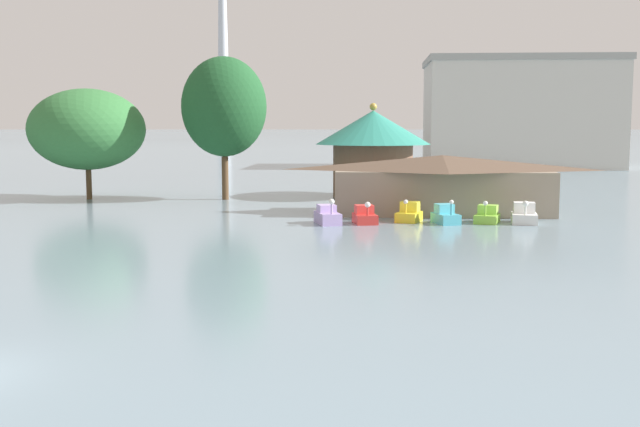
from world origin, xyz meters
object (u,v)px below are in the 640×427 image
pedal_boat_white (524,215)px  pedal_boat_red (365,216)px  boathouse (442,183)px  shoreline_tree_mid (224,107)px  pedal_boat_lavender (328,216)px  pedal_boat_lime (487,216)px  pedal_boat_yellow (409,214)px  green_roof_pavilion (373,146)px  background_building_block (519,113)px  shoreline_tree_tall_left (87,129)px  pedal_boat_cyan (445,216)px

pedal_boat_white → pedal_boat_red: bearing=-77.6°
boathouse → shoreline_tree_mid: shoreline_tree_mid is taller
pedal_boat_lavender → pedal_boat_red: bearing=80.3°
pedal_boat_red → pedal_boat_lime: bearing=84.5°
pedal_boat_yellow → shoreline_tree_mid: size_ratio=0.20×
pedal_boat_red → pedal_boat_white: size_ratio=0.90×
pedal_boat_red → pedal_boat_lime: pedal_boat_lime is taller
pedal_boat_yellow → green_roof_pavilion: 19.49m
pedal_boat_red → pedal_boat_yellow: bearing=100.6°
pedal_boat_white → background_building_block: (13.28, 72.04, 8.16)m
boathouse → pedal_boat_lime: bearing=-65.3°
shoreline_tree_tall_left → green_roof_pavilion: bearing=9.5°
shoreline_tree_mid → boathouse: bearing=-27.1°
shoreline_tree_mid → pedal_boat_yellow: bearing=-43.1°
pedal_boat_yellow → green_roof_pavilion: bearing=-154.5°
pedal_boat_lime → background_building_block: bearing=-175.0°
shoreline_tree_tall_left → background_building_block: (49.91, 57.16, 2.32)m
shoreline_tree_mid → pedal_boat_lime: bearing=-35.6°
pedal_boat_white → shoreline_tree_mid: bearing=-114.7°
pedal_boat_lime → background_building_block: size_ratio=0.09×
green_roof_pavilion → shoreline_tree_tall_left: 26.55m
pedal_boat_lavender → green_roof_pavilion: size_ratio=0.28×
pedal_boat_white → boathouse: (-5.19, 5.76, 1.78)m
pedal_boat_lavender → shoreline_tree_tall_left: bearing=-141.9°
boathouse → shoreline_tree_tall_left: (-31.45, 9.13, 4.06)m
pedal_boat_lavender → boathouse: boathouse is taller
pedal_boat_lavender → green_roof_pavilion: (3.22, 20.45, 4.28)m
pedal_boat_cyan → boathouse: bearing=159.4°
background_building_block → shoreline_tree_tall_left: bearing=-131.1°
shoreline_tree_tall_left → shoreline_tree_mid: size_ratio=0.81×
pedal_boat_cyan → background_building_block: 75.44m
pedal_boat_yellow → shoreline_tree_tall_left: (-28.65, 14.48, 5.86)m
boathouse → pedal_boat_white: bearing=-48.0°
pedal_boat_lime → green_roof_pavilion: 21.26m
pedal_boat_yellow → pedal_boat_red: bearing=-50.1°
pedal_boat_cyan → boathouse: (0.33, 6.31, 1.81)m
green_roof_pavilion → background_building_block: size_ratio=0.36×
pedal_boat_white → background_building_block: 73.71m
boathouse → shoreline_tree_mid: (-18.85, 9.66, 6.10)m
boathouse → background_building_block: 69.11m
boathouse → green_roof_pavilion: bearing=111.5°
pedal_boat_red → shoreline_tree_tall_left: (-25.50, 15.75, 5.90)m
pedal_boat_cyan → shoreline_tree_mid: shoreline_tree_mid is taller
boathouse → shoreline_tree_mid: 22.04m
pedal_boat_white → pedal_boat_yellow: bearing=-85.0°
pedal_boat_red → pedal_boat_yellow: size_ratio=0.95×
pedal_boat_lavender → shoreline_tree_mid: bearing=-165.0°
pedal_boat_yellow → shoreline_tree_tall_left: shoreline_tree_tall_left is taller
pedal_boat_lavender → pedal_boat_white: 13.77m
shoreline_tree_tall_left → pedal_boat_red: bearing=-31.7°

